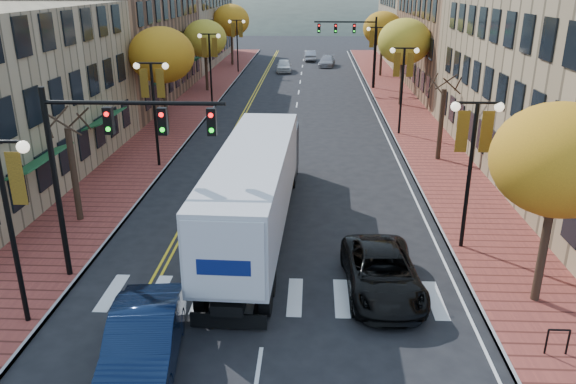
# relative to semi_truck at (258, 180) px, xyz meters

# --- Properties ---
(ground) EXTENTS (200.00, 200.00, 0.00)m
(ground) POSITION_rel_semi_truck_xyz_m (0.86, -7.43, -2.35)
(ground) COLOR black
(ground) RESTS_ON ground
(sidewalk_left) EXTENTS (4.00, 85.00, 0.15)m
(sidewalk_left) POSITION_rel_semi_truck_xyz_m (-8.14, 25.07, -2.27)
(sidewalk_left) COLOR brown
(sidewalk_left) RESTS_ON ground
(sidewalk_right) EXTENTS (4.00, 85.00, 0.15)m
(sidewalk_right) POSITION_rel_semi_truck_xyz_m (9.86, 25.07, -2.27)
(sidewalk_right) COLOR brown
(sidewalk_right) RESTS_ON ground
(building_left_mid) EXTENTS (12.00, 24.00, 11.00)m
(building_left_mid) POSITION_rel_semi_truck_xyz_m (-16.14, 28.57, 3.15)
(building_left_mid) COLOR brown
(building_left_mid) RESTS_ON ground
(building_left_far) EXTENTS (12.00, 26.00, 9.50)m
(building_left_far) POSITION_rel_semi_truck_xyz_m (-16.14, 53.57, 2.40)
(building_left_far) COLOR #9E8966
(building_left_far) RESTS_ON ground
(building_right_mid) EXTENTS (15.00, 24.00, 10.00)m
(building_right_mid) POSITION_rel_semi_truck_xyz_m (19.36, 34.57, 2.65)
(building_right_mid) COLOR brown
(building_right_mid) RESTS_ON ground
(building_right_far) EXTENTS (15.00, 20.00, 11.00)m
(building_right_far) POSITION_rel_semi_truck_xyz_m (19.36, 56.57, 3.15)
(building_right_far) COLOR #9E8966
(building_right_far) RESTS_ON ground
(tree_left_a) EXTENTS (0.28, 0.28, 4.20)m
(tree_left_a) POSITION_rel_semi_truck_xyz_m (-8.14, 0.57, -0.10)
(tree_left_a) COLOR #382619
(tree_left_a) RESTS_ON sidewalk_left
(tree_left_b) EXTENTS (4.48, 4.48, 7.21)m
(tree_left_b) POSITION_rel_semi_truck_xyz_m (-8.14, 16.57, 3.10)
(tree_left_b) COLOR #382619
(tree_left_b) RESTS_ON sidewalk_left
(tree_left_c) EXTENTS (4.16, 4.16, 6.69)m
(tree_left_c) POSITION_rel_semi_truck_xyz_m (-8.14, 32.57, 2.71)
(tree_left_c) COLOR #382619
(tree_left_c) RESTS_ON sidewalk_left
(tree_left_d) EXTENTS (4.61, 4.61, 7.42)m
(tree_left_d) POSITION_rel_semi_truck_xyz_m (-8.14, 50.57, 3.26)
(tree_left_d) COLOR #382619
(tree_left_d) RESTS_ON sidewalk_left
(tree_right_a) EXTENTS (4.16, 4.16, 6.69)m
(tree_right_a) POSITION_rel_semi_truck_xyz_m (9.86, -5.43, 2.71)
(tree_right_a) COLOR #382619
(tree_right_a) RESTS_ON sidewalk_right
(tree_right_b) EXTENTS (0.28, 0.28, 4.20)m
(tree_right_b) POSITION_rel_semi_truck_xyz_m (9.86, 10.57, -0.10)
(tree_right_b) COLOR #382619
(tree_right_b) RESTS_ON sidewalk_right
(tree_right_c) EXTENTS (4.48, 4.48, 7.21)m
(tree_right_c) POSITION_rel_semi_truck_xyz_m (9.86, 26.57, 3.10)
(tree_right_c) COLOR #382619
(tree_right_c) RESTS_ON sidewalk_right
(tree_right_d) EXTENTS (4.35, 4.35, 7.00)m
(tree_right_d) POSITION_rel_semi_truck_xyz_m (9.86, 42.57, 2.94)
(tree_right_d) COLOR #382619
(tree_right_d) RESTS_ON sidewalk_right
(lamp_left_a) EXTENTS (1.96, 0.36, 6.05)m
(lamp_left_a) POSITION_rel_semi_truck_xyz_m (-6.64, -7.43, 1.95)
(lamp_left_a) COLOR black
(lamp_left_a) RESTS_ON ground
(lamp_left_b) EXTENTS (1.96, 0.36, 6.05)m
(lamp_left_b) POSITION_rel_semi_truck_xyz_m (-6.64, 8.57, 1.95)
(lamp_left_b) COLOR black
(lamp_left_b) RESTS_ON ground
(lamp_left_c) EXTENTS (1.96, 0.36, 6.05)m
(lamp_left_c) POSITION_rel_semi_truck_xyz_m (-6.64, 26.57, 1.95)
(lamp_left_c) COLOR black
(lamp_left_c) RESTS_ON ground
(lamp_left_d) EXTENTS (1.96, 0.36, 6.05)m
(lamp_left_d) POSITION_rel_semi_truck_xyz_m (-6.64, 44.57, 1.95)
(lamp_left_d) COLOR black
(lamp_left_d) RESTS_ON ground
(lamp_right_a) EXTENTS (1.96, 0.36, 6.05)m
(lamp_right_a) POSITION_rel_semi_truck_xyz_m (8.36, -1.43, 1.95)
(lamp_right_a) COLOR black
(lamp_right_a) RESTS_ON ground
(lamp_right_b) EXTENTS (1.96, 0.36, 6.05)m
(lamp_right_b) POSITION_rel_semi_truck_xyz_m (8.36, 16.57, 1.95)
(lamp_right_b) COLOR black
(lamp_right_b) RESTS_ON ground
(lamp_right_c) EXTENTS (1.96, 0.36, 6.05)m
(lamp_right_c) POSITION_rel_semi_truck_xyz_m (8.36, 34.57, 1.95)
(lamp_right_c) COLOR black
(lamp_right_c) RESTS_ON ground
(traffic_mast_near) EXTENTS (6.10, 0.35, 7.00)m
(traffic_mast_near) POSITION_rel_semi_truck_xyz_m (-4.62, -4.44, 2.58)
(traffic_mast_near) COLOR black
(traffic_mast_near) RESTS_ON ground
(traffic_mast_far) EXTENTS (6.10, 0.34, 7.00)m
(traffic_mast_far) POSITION_rel_semi_truck_xyz_m (6.34, 34.56, 2.58)
(traffic_mast_far) COLOR black
(traffic_mast_far) RESTS_ON ground
(semi_truck) EXTENTS (3.06, 16.13, 4.02)m
(semi_truck) POSITION_rel_semi_truck_xyz_m (0.00, 0.00, 0.00)
(semi_truck) COLOR black
(semi_truck) RESTS_ON ground
(navy_sedan) EXTENTS (2.43, 5.40, 1.72)m
(navy_sedan) POSITION_rel_semi_truck_xyz_m (-2.31, -9.37, -1.49)
(navy_sedan) COLOR black
(navy_sedan) RESTS_ON ground
(black_suv) EXTENTS (2.73, 5.48, 1.49)m
(black_suv) POSITION_rel_semi_truck_xyz_m (4.76, -4.94, -1.60)
(black_suv) COLOR black
(black_suv) RESTS_ON ground
(car_far_white) EXTENTS (1.93, 4.42, 1.48)m
(car_far_white) POSITION_rel_semi_truck_xyz_m (-1.28, 45.67, -1.61)
(car_far_white) COLOR silver
(car_far_white) RESTS_ON ground
(car_far_silver) EXTENTS (2.42, 4.72, 1.31)m
(car_far_silver) POSITION_rel_semi_truck_xyz_m (3.95, 50.56, -1.69)
(car_far_silver) COLOR #98989F
(car_far_silver) RESTS_ON ground
(car_far_oncoming) EXTENTS (1.76, 4.27, 1.37)m
(car_far_oncoming) POSITION_rel_semi_truck_xyz_m (1.74, 55.84, -1.66)
(car_far_oncoming) COLOR #A0A0A8
(car_far_oncoming) RESTS_ON ground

